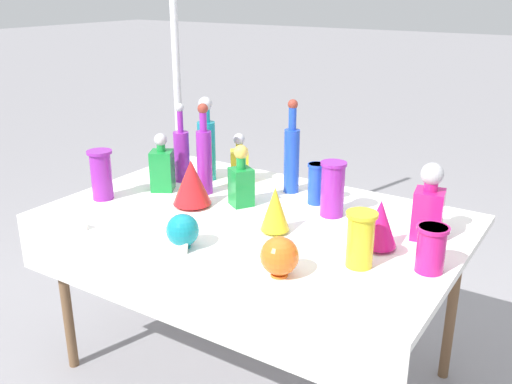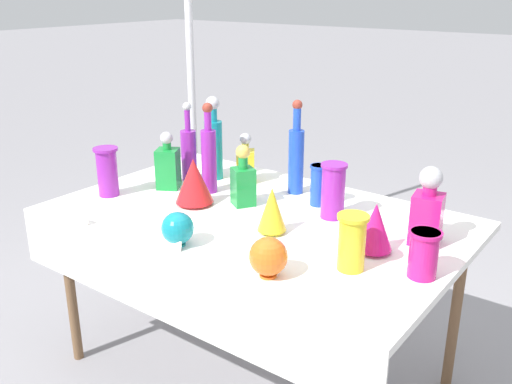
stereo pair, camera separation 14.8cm
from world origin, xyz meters
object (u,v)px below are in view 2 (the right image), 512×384
at_px(slender_vase_0, 319,184).
at_px(square_decanter_3, 243,180).
at_px(square_decanter_1, 168,165).
at_px(square_decanter_0, 246,162).
at_px(tall_bottle_0, 209,156).
at_px(fluted_vase_2, 194,181).
at_px(square_decanter_2, 428,210).
at_px(fluted_vase_0, 375,227).
at_px(slender_vase_3, 333,189).
at_px(round_bowl_0, 178,228).
at_px(tall_bottle_3, 296,156).
at_px(slender_vase_4, 352,240).
at_px(canopy_pole, 192,110).
at_px(fluted_vase_1, 272,209).
at_px(round_bowl_1, 268,257).
at_px(tall_bottle_2, 214,143).
at_px(slender_vase_1, 424,252).
at_px(slender_vase_2, 107,170).
at_px(cardboard_box_behind_left, 328,244).
at_px(tall_bottle_1, 189,151).

bearing_deg(slender_vase_0, square_decanter_3, -143.80).
relative_size(square_decanter_1, square_decanter_3, 1.00).
distance_m(square_decanter_0, square_decanter_3, 0.30).
xyz_separation_m(tall_bottle_0, fluted_vase_2, (0.05, -0.16, -0.06)).
relative_size(square_decanter_2, fluted_vase_0, 1.60).
height_order(slender_vase_0, slender_vase_3, slender_vase_3).
distance_m(tall_bottle_0, round_bowl_0, 0.58).
relative_size(tall_bottle_3, slender_vase_3, 1.87).
height_order(slender_vase_4, canopy_pole, canopy_pole).
xyz_separation_m(square_decanter_3, fluted_vase_1, (0.27, -0.17, -0.01)).
relative_size(slender_vase_4, fluted_vase_2, 0.95).
xyz_separation_m(slender_vase_0, round_bowl_1, (0.20, -0.64, -0.02)).
distance_m(tall_bottle_2, square_decanter_3, 0.39).
relative_size(slender_vase_3, round_bowl_1, 1.68).
xyz_separation_m(square_decanter_2, slender_vase_1, (0.09, -0.25, -0.04)).
bearing_deg(square_decanter_2, square_decanter_3, -173.08).
bearing_deg(fluted_vase_1, square_decanter_3, 148.10).
bearing_deg(square_decanter_2, square_decanter_1, -173.75).
xyz_separation_m(square_decanter_1, fluted_vase_0, (1.06, -0.05, -0.01)).
distance_m(tall_bottle_0, square_decanter_3, 0.23).
bearing_deg(slender_vase_2, tall_bottle_3, 39.05).
bearing_deg(cardboard_box_behind_left, square_decanter_2, -45.34).
bearing_deg(round_bowl_1, fluted_vase_0, 62.49).
distance_m(slender_vase_0, slender_vase_2, 0.93).
height_order(slender_vase_1, fluted_vase_2, fluted_vase_2).
height_order(square_decanter_1, canopy_pole, canopy_pole).
bearing_deg(fluted_vase_0, slender_vase_3, 145.35).
xyz_separation_m(slender_vase_3, cardboard_box_behind_left, (-0.50, 0.89, -0.72)).
relative_size(tall_bottle_2, square_decanter_2, 1.37).
bearing_deg(fluted_vase_2, slender_vase_0, 35.92).
height_order(square_decanter_2, slender_vase_3, square_decanter_2).
distance_m(tall_bottle_0, slender_vase_1, 1.09).
distance_m(tall_bottle_3, slender_vase_0, 0.19).
distance_m(tall_bottle_1, slender_vase_2, 0.40).
distance_m(tall_bottle_3, slender_vase_1, 0.87).
relative_size(square_decanter_3, slender_vase_4, 1.38).
xyz_separation_m(slender_vase_1, fluted_vase_0, (-0.20, 0.07, 0.01)).
distance_m(square_decanter_3, slender_vase_2, 0.61).
relative_size(tall_bottle_1, canopy_pole, 0.15).
bearing_deg(canopy_pole, fluted_vase_0, -25.30).
bearing_deg(square_decanter_1, tall_bottle_1, 92.81).
relative_size(fluted_vase_0, fluted_vase_2, 0.90).
bearing_deg(round_bowl_1, tall_bottle_3, 116.85).
bearing_deg(slender_vase_4, square_decanter_3, 158.76).
relative_size(slender_vase_1, round_bowl_0, 1.26).
bearing_deg(tall_bottle_2, tall_bottle_3, 8.39).
bearing_deg(slender_vase_2, round_bowl_1, -10.60).
height_order(square_decanter_1, cardboard_box_behind_left, square_decanter_1).
height_order(slender_vase_4, round_bowl_1, slender_vase_4).
bearing_deg(round_bowl_0, cardboard_box_behind_left, 97.48).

